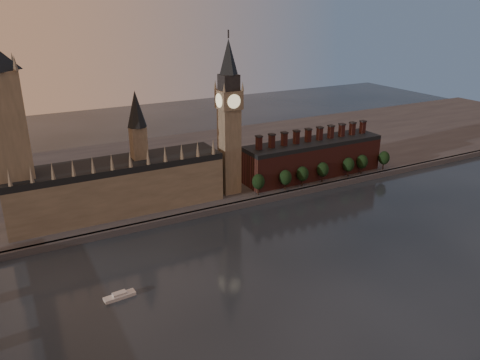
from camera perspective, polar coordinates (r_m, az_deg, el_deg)
name	(u,v)px	position (r m, az deg, el deg)	size (l,w,h in m)	color
ground	(313,276)	(238.07, 8.91, -11.50)	(900.00, 900.00, 0.00)	black
north_bank	(180,168)	(379.70, -7.30, 1.47)	(900.00, 182.00, 4.00)	#4E4E53
palace_of_westminster	(119,184)	(298.59, -14.55, -0.44)	(130.00, 30.30, 74.00)	gray
victoria_tower	(10,136)	(281.16, -26.28, 4.79)	(24.00, 24.00, 108.00)	gray
big_ben	(229,117)	(308.42, -1.35, 7.74)	(15.00, 15.00, 107.00)	gray
chimney_block	(313,158)	(354.92, 8.84, 2.70)	(110.00, 25.00, 37.00)	#53231F
embankment_tree_0	(258,182)	(315.46, 2.25, -0.21)	(8.60, 8.60, 14.88)	black
embankment_tree_1	(285,177)	(324.36, 5.56, 0.31)	(8.60, 8.60, 14.88)	black
embankment_tree_2	(303,174)	(332.81, 7.63, 0.75)	(8.60, 8.60, 14.88)	black
embankment_tree_3	(323,170)	(343.78, 10.06, 1.27)	(8.60, 8.60, 14.88)	black
embankment_tree_4	(348,165)	(358.33, 13.09, 1.85)	(8.60, 8.60, 14.88)	black
embankment_tree_5	(362,162)	(367.44, 14.66, 2.17)	(8.60, 8.60, 14.88)	black
embankment_tree_6	(384,158)	(381.23, 17.15, 2.59)	(8.60, 8.60, 14.88)	black
river_boat	(120,296)	(226.29, -14.47, -13.51)	(14.67, 5.29, 2.88)	silver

